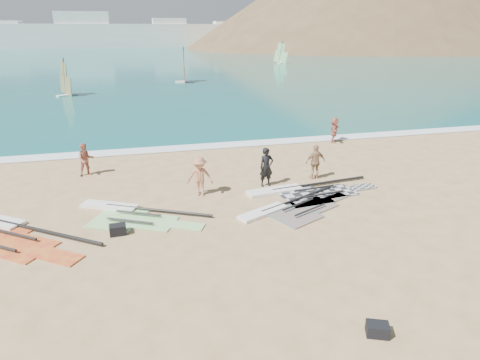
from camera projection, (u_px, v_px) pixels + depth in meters
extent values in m
plane|color=tan|center=(260.00, 258.00, 12.00)|extent=(300.00, 300.00, 0.00)
cube|color=#0C5A57|center=(145.00, 50.00, 131.77)|extent=(300.00, 240.00, 0.06)
cube|color=white|center=(199.00, 148.00, 23.16)|extent=(300.00, 1.20, 0.04)
cube|color=white|center=(85.00, 36.00, 142.13)|extent=(160.00, 8.00, 8.00)
cube|color=white|center=(7.00, 35.00, 136.28)|extent=(10.00, 7.00, 9.00)
cube|color=white|center=(84.00, 30.00, 141.42)|extent=(18.00, 7.00, 12.00)
cube|color=white|center=(170.00, 33.00, 148.59)|extent=(12.00, 7.00, 10.00)
cube|color=white|center=(235.00, 34.00, 154.44)|extent=(16.00, 7.00, 9.00)
cube|color=white|center=(284.00, 31.00, 158.63)|extent=(10.00, 7.00, 11.00)
cone|color=brown|center=(378.00, 47.00, 149.25)|extent=(143.00, 143.00, 45.00)
cone|color=brown|center=(440.00, 45.00, 166.27)|extent=(70.00, 70.00, 28.00)
cube|color=#262729|center=(304.00, 197.00, 16.35)|extent=(2.00, 2.17, 0.04)
cube|color=#262729|center=(337.00, 191.00, 16.87)|extent=(1.53, 1.44, 0.04)
cube|color=#262729|center=(362.00, 187.00, 17.30)|extent=(1.25, 0.73, 0.04)
cylinder|color=black|center=(320.00, 183.00, 17.52)|extent=(4.53, 0.65, 0.11)
cylinder|color=black|center=(314.00, 188.00, 16.83)|extent=(1.87, 0.30, 0.08)
cylinder|color=black|center=(323.00, 194.00, 16.23)|extent=(1.87, 0.30, 0.08)
cube|color=white|center=(275.00, 191.00, 16.81)|extent=(2.43, 0.92, 0.12)
cube|color=#43C219|center=(118.00, 219.00, 14.45)|extent=(2.30, 2.38, 0.04)
cube|color=#43C219|center=(156.00, 223.00, 14.14)|extent=(1.68, 1.64, 0.04)
cube|color=#43C219|center=(188.00, 226.00, 13.89)|extent=(1.23, 0.99, 0.04)
cylinder|color=black|center=(158.00, 210.00, 14.92)|extent=(3.80, 2.00, 0.10)
cylinder|color=black|center=(138.00, 213.00, 14.56)|extent=(1.58, 0.85, 0.07)
cylinder|color=black|center=(130.00, 221.00, 13.97)|extent=(1.58, 0.85, 0.07)
cube|color=white|center=(110.00, 206.00, 15.36)|extent=(2.23, 1.53, 0.12)
cube|color=#F4511E|center=(293.00, 215.00, 14.75)|extent=(2.14, 2.22, 0.04)
cube|color=#F4511E|center=(317.00, 205.00, 15.56)|extent=(1.57, 1.53, 0.04)
cube|color=#F4511E|center=(336.00, 198.00, 16.23)|extent=(1.16, 0.91, 0.04)
cylinder|color=black|center=(298.00, 199.00, 15.95)|extent=(3.63, 1.77, 0.09)
cylinder|color=black|center=(298.00, 204.00, 15.27)|extent=(1.51, 0.76, 0.07)
cylinder|color=black|center=(310.00, 210.00, 14.84)|extent=(1.51, 0.76, 0.07)
cube|color=white|center=(263.00, 212.00, 14.84)|extent=(2.11, 1.39, 0.12)
cube|color=red|center=(26.00, 248.00, 12.49)|extent=(2.04, 2.02, 0.04)
cube|color=red|center=(61.00, 257.00, 12.01)|extent=(1.43, 1.28, 0.04)
cylinder|color=black|center=(42.00, 231.00, 13.41)|extent=(4.10, 2.97, 0.12)
cylinder|color=black|center=(13.00, 234.00, 13.10)|extent=(1.72, 1.26, 0.09)
cube|color=black|center=(118.00, 230.00, 13.34)|extent=(0.56, 0.42, 0.34)
cube|color=black|center=(378.00, 329.00, 8.94)|extent=(0.58, 0.50, 0.29)
imported|color=black|center=(266.00, 167.00, 17.23)|extent=(0.66, 0.47, 1.71)
imported|color=#B46853|center=(86.00, 160.00, 18.51)|extent=(0.88, 0.77, 1.54)
imported|color=#B27154|center=(200.00, 177.00, 16.23)|extent=(1.20, 0.88, 1.65)
imported|color=tan|center=(315.00, 162.00, 18.09)|extent=(0.97, 0.44, 1.62)
imported|color=#BC6755|center=(334.00, 130.00, 24.00)|extent=(1.11, 1.43, 1.51)
cube|color=white|center=(67.00, 95.00, 40.89)|extent=(2.08, 1.66, 0.12)
cube|color=#EF6004|center=(66.00, 85.00, 40.53)|extent=(1.46, 2.17, 2.28)
cube|color=#EF6004|center=(63.00, 69.00, 39.97)|extent=(0.84, 1.24, 1.58)
cylinder|color=black|center=(64.00, 76.00, 40.22)|extent=(0.47, 0.65, 3.61)
cube|color=white|center=(185.00, 82.00, 51.19)|extent=(2.48, 0.92, 0.14)
cube|color=red|center=(184.00, 72.00, 50.77)|extent=(0.33, 2.97, 2.65)
cube|color=red|center=(184.00, 57.00, 50.13)|extent=(0.21, 1.68, 1.84)
cylinder|color=black|center=(184.00, 64.00, 50.41)|extent=(0.18, 0.84, 4.21)
cube|color=white|center=(280.00, 63.00, 78.80)|extent=(2.03, 2.29, 0.14)
cube|color=#40B219|center=(281.00, 57.00, 78.39)|extent=(2.31, 1.87, 2.60)
cube|color=#40B219|center=(281.00, 47.00, 77.76)|extent=(1.32, 1.08, 1.80)
cylinder|color=black|center=(281.00, 52.00, 78.04)|extent=(0.70, 0.59, 4.12)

